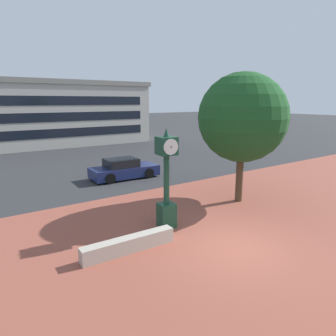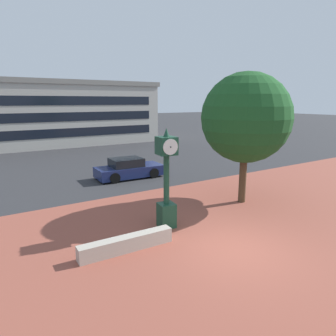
% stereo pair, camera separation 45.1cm
% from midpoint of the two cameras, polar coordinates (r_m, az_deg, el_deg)
% --- Properties ---
extents(ground_plane, '(200.00, 200.00, 0.00)m').
position_cam_midpoint_polar(ground_plane, '(10.73, 13.44, -14.48)').
color(ground_plane, '#2D2D30').
extents(plaza_brick_paving, '(44.00, 11.43, 0.01)m').
position_cam_midpoint_polar(plaza_brick_paving, '(11.85, 7.37, -11.53)').
color(plaza_brick_paving, brown).
rests_on(plaza_brick_paving, ground).
extents(planter_wall, '(3.21, 0.48, 0.50)m').
position_cam_midpoint_polar(planter_wall, '(10.29, -6.41, -13.87)').
color(planter_wall, '#ADA393').
rests_on(planter_wall, ground).
extents(street_clock, '(0.74, 0.79, 3.83)m').
position_cam_midpoint_polar(street_clock, '(11.51, 0.83, -2.55)').
color(street_clock, '#19422D').
rests_on(street_clock, ground).
extents(plaza_tree, '(4.45, 4.14, 6.10)m').
position_cam_midpoint_polar(plaza_tree, '(14.92, 15.39, 8.69)').
color(plaza_tree, '#4C3823').
rests_on(plaza_tree, ground).
extents(car_street_mid, '(4.28, 2.00, 1.28)m').
position_cam_midpoint_polar(car_street_mid, '(19.46, -6.68, -0.19)').
color(car_street_mid, navy).
rests_on(car_street_mid, ground).
extents(civic_building, '(24.74, 13.00, 6.92)m').
position_cam_midpoint_polar(civic_building, '(38.72, -22.55, 9.53)').
color(civic_building, '#B2ADA3').
rests_on(civic_building, ground).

